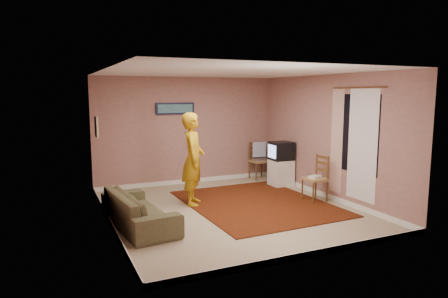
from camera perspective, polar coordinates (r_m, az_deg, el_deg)
name	(u,v)px	position (r m, az deg, el deg)	size (l,w,h in m)	color
ground	(230,209)	(7.75, 0.89, -8.64)	(5.00, 5.00, 0.00)	tan
wall_back	(187,131)	(9.79, -5.31, 2.59)	(4.50, 0.02, 2.60)	#A4776C
wall_front	(311,164)	(5.35, 12.34, -2.11)	(4.50, 0.02, 2.60)	#A4776C
wall_left	(107,149)	(6.85, -16.41, -0.05)	(0.02, 5.00, 2.60)	#A4776C
wall_right	(327,137)	(8.67, 14.50, 1.67)	(0.02, 5.00, 2.60)	#A4776C
ceiling	(230,72)	(7.43, 0.93, 10.94)	(4.50, 5.00, 0.02)	white
baseboard_back	(188,181)	(9.98, -5.20, -4.57)	(4.50, 0.02, 0.10)	white
baseboard_front	(308,255)	(5.71, 11.89, -14.54)	(4.50, 0.02, 0.10)	white
baseboard_left	(110,222)	(7.13, -15.92, -10.05)	(0.02, 5.00, 0.10)	white
baseboard_right	(325,195)	(8.89, 14.17, -6.37)	(0.02, 5.00, 0.10)	white
window	(358,134)	(7.98, 18.54, 2.05)	(0.01, 1.10, 1.50)	black
curtain_sheer	(362,145)	(7.88, 19.14, 0.49)	(0.01, 0.75, 2.10)	white
curtain_floral	(337,141)	(8.39, 15.79, 1.07)	(0.01, 0.35, 2.10)	#EEE4CB
curtain_rod	(358,88)	(7.91, 18.59, 8.32)	(0.02, 0.02, 1.40)	brown
picture_back	(175,109)	(9.63, -6.99, 5.76)	(0.95, 0.04, 0.28)	#131334
picture_left	(96,127)	(8.40, -17.75, 3.06)	(0.04, 0.38, 0.42)	beige
area_rug	(256,203)	(8.18, 4.64, -7.71)	(2.60, 3.25, 0.02)	black
tv_cabinet	(281,173)	(9.69, 8.13, -3.39)	(0.50, 0.45, 0.63)	white
crt_tv	(281,151)	(9.60, 8.16, -0.27)	(0.53, 0.47, 0.44)	black
chair_a	(259,157)	(10.36, 5.04, -1.09)	(0.45, 0.43, 0.52)	#A67651
dvd_player	(259,159)	(10.37, 5.04, -1.44)	(0.36, 0.25, 0.06)	#A1A1A5
blue_throw	(259,149)	(10.33, 5.06, -0.06)	(0.37, 0.05, 0.38)	#91AFEE
chair_b	(315,173)	(8.43, 12.88, -3.42)	(0.41, 0.43, 0.52)	#A67651
game_console	(315,177)	(8.44, 12.86, -3.89)	(0.24, 0.17, 0.05)	silver
sofa	(139,209)	(6.91, -12.07, -8.41)	(1.97, 0.77, 0.58)	brown
person	(193,159)	(7.93, -4.44, -1.44)	(0.67, 0.44, 1.84)	#C38F12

